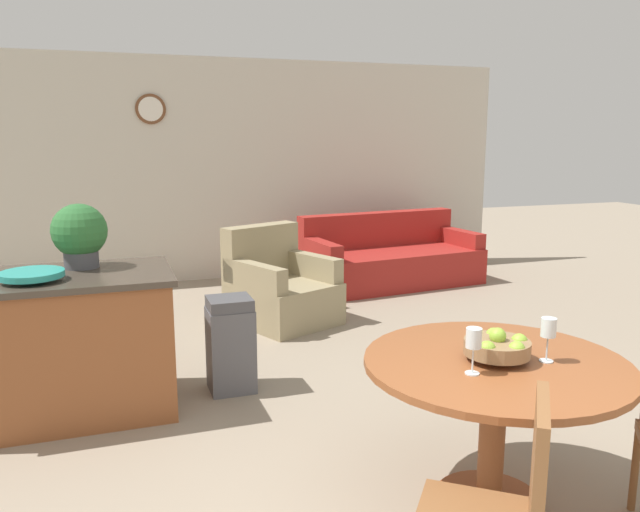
% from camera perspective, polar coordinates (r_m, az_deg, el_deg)
% --- Properties ---
extents(wall_back, '(8.00, 0.09, 2.70)m').
position_cam_1_polar(wall_back, '(7.81, -10.76, 7.65)').
color(wall_back, beige).
rests_on(wall_back, ground_plane).
extents(dining_table, '(1.24, 1.24, 0.75)m').
position_cam_1_polar(dining_table, '(3.12, 15.65, -12.09)').
color(dining_table, brown).
rests_on(dining_table, ground_plane).
extents(dining_chair_near_left, '(0.59, 0.59, 0.93)m').
position_cam_1_polar(dining_chair_near_left, '(2.39, 16.12, -21.51)').
color(dining_chair_near_left, brown).
rests_on(dining_chair_near_left, ground_plane).
extents(fruit_bowl, '(0.31, 0.31, 0.16)m').
position_cam_1_polar(fruit_bowl, '(3.04, 15.90, -7.93)').
color(fruit_bowl, olive).
rests_on(fruit_bowl, dining_table).
extents(wine_glass_left, '(0.07, 0.07, 0.21)m').
position_cam_1_polar(wine_glass_left, '(2.82, 13.88, -7.48)').
color(wine_glass_left, silver).
rests_on(wine_glass_left, dining_table).
extents(wine_glass_right, '(0.07, 0.07, 0.21)m').
position_cam_1_polar(wine_glass_right, '(3.07, 20.16, -6.32)').
color(wine_glass_right, silver).
rests_on(wine_glass_right, dining_table).
extents(kitchen_island, '(1.34, 0.83, 0.92)m').
position_cam_1_polar(kitchen_island, '(4.34, -22.15, -7.50)').
color(kitchen_island, brown).
rests_on(kitchen_island, ground_plane).
extents(teal_bowl, '(0.37, 0.37, 0.06)m').
position_cam_1_polar(teal_bowl, '(4.09, -24.85, -1.56)').
color(teal_bowl, teal).
rests_on(teal_bowl, kitchen_island).
extents(potted_plant, '(0.35, 0.35, 0.42)m').
position_cam_1_polar(potted_plant, '(4.36, -21.13, 1.91)').
color(potted_plant, '#4C4C51').
rests_on(potted_plant, kitchen_island).
extents(trash_bin, '(0.31, 0.29, 0.67)m').
position_cam_1_polar(trash_bin, '(4.47, -8.18, -8.01)').
color(trash_bin, '#56565B').
rests_on(trash_bin, ground_plane).
extents(couch, '(2.19, 1.18, 0.84)m').
position_cam_1_polar(couch, '(7.62, 6.41, -0.38)').
color(couch, maroon).
rests_on(couch, ground_plane).
extents(armchair, '(1.10, 1.15, 0.91)m').
position_cam_1_polar(armchair, '(6.04, -3.71, -3.17)').
color(armchair, '#998966').
rests_on(armchair, ground_plane).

